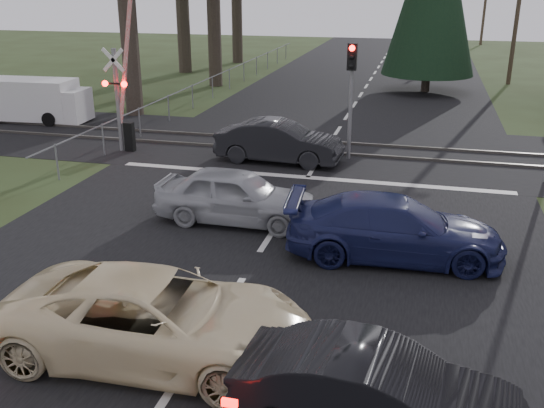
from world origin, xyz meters
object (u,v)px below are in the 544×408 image
(traffic_signal_center, at_px, (351,82))
(dark_car_far, at_px, (279,142))
(utility_pole_mid, at_px, (519,5))
(dark_hatchback, at_px, (377,395))
(cream_coupe, at_px, (157,318))
(silver_car, at_px, (236,196))
(crossing_signal, at_px, (123,97))
(blue_sedan, at_px, (394,229))
(white_van, at_px, (36,100))

(traffic_signal_center, relative_size, dark_car_far, 0.92)
(dark_car_far, bearing_deg, utility_pole_mid, -23.08)
(traffic_signal_center, height_order, dark_hatchback, traffic_signal_center)
(dark_hatchback, bearing_deg, cream_coupe, 79.54)
(silver_car, bearing_deg, crossing_signal, 47.35)
(cream_coupe, relative_size, dark_car_far, 1.20)
(crossing_signal, relative_size, cream_coupe, 1.31)
(blue_sedan, bearing_deg, crossing_signal, 51.00)
(dark_hatchback, height_order, dark_car_far, dark_car_far)
(traffic_signal_center, xyz_separation_m, cream_coupe, (-1.57, -12.97, -2.07))
(utility_pole_mid, xyz_separation_m, cream_coupe, (-9.07, -32.29, -3.99))
(dark_car_far, bearing_deg, silver_car, -174.98)
(traffic_signal_center, relative_size, utility_pole_mid, 0.46)
(white_van, bearing_deg, dark_hatchback, -48.33)
(dark_hatchback, distance_m, blue_sedan, 6.06)
(white_van, bearing_deg, traffic_signal_center, -14.29)
(traffic_signal_center, relative_size, cream_coupe, 0.77)
(silver_car, bearing_deg, cream_coupe, -174.05)
(traffic_signal_center, height_order, utility_pole_mid, utility_pole_mid)
(dark_hatchback, xyz_separation_m, blue_sedan, (-0.12, 6.06, 0.05))
(crossing_signal, relative_size, silver_car, 1.63)
(cream_coupe, bearing_deg, dark_car_far, 1.93)
(dark_car_far, bearing_deg, cream_coupe, -173.43)
(crossing_signal, distance_m, dark_hatchback, 16.86)
(crossing_signal, height_order, white_van, crossing_signal)
(traffic_signal_center, height_order, silver_car, traffic_signal_center)
(crossing_signal, xyz_separation_m, dark_hatchback, (10.49, -13.13, -1.38))
(traffic_signal_center, xyz_separation_m, utility_pole_mid, (7.50, 19.32, 1.92))
(traffic_signal_center, xyz_separation_m, dark_car_far, (-2.35, -0.90, -2.07))
(crossing_signal, xyz_separation_m, cream_coupe, (6.71, -12.08, -1.32))
(dark_car_far, bearing_deg, crossing_signal, 92.74)
(dark_hatchback, relative_size, silver_car, 0.95)
(crossing_signal, height_order, dark_car_far, crossing_signal)
(blue_sedan, bearing_deg, white_van, 52.42)
(blue_sedan, bearing_deg, dark_car_far, 27.46)
(dark_hatchback, height_order, white_van, white_van)
(utility_pole_mid, height_order, dark_car_far, utility_pole_mid)
(crossing_signal, xyz_separation_m, white_van, (-6.35, 3.74, -1.09))
(crossing_signal, height_order, dark_hatchback, crossing_signal)
(white_van, bearing_deg, dark_car_far, -20.26)
(utility_pole_mid, distance_m, dark_car_far, 22.85)
(utility_pole_mid, relative_size, silver_car, 2.10)
(cream_coupe, xyz_separation_m, dark_car_far, (-0.78, 12.06, -0.01))
(white_van, bearing_deg, utility_pole_mid, 33.39)
(cream_coupe, height_order, dark_car_far, cream_coupe)
(cream_coupe, height_order, dark_hatchback, cream_coupe)
(silver_car, height_order, blue_sedan, silver_car)
(cream_coupe, height_order, silver_car, cream_coupe)
(traffic_signal_center, relative_size, dark_hatchback, 1.00)
(silver_car, relative_size, dark_car_far, 0.96)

